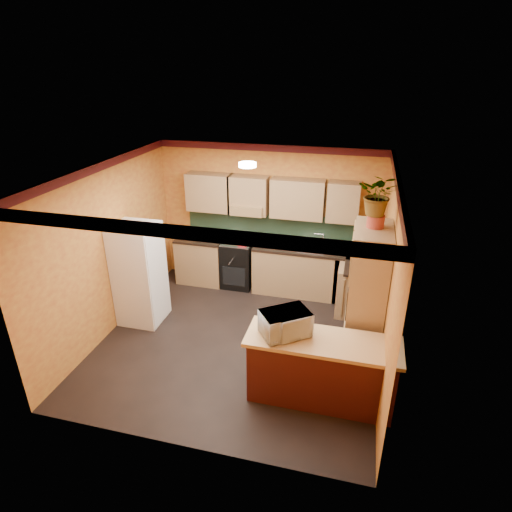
{
  "coord_description": "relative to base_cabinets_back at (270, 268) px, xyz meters",
  "views": [
    {
      "loc": [
        1.64,
        -5.34,
        4.03
      ],
      "look_at": [
        0.17,
        0.45,
        1.29
      ],
      "focal_mm": 30.0,
      "sensor_mm": 36.0,
      "label": 1
    }
  ],
  "objects": [
    {
      "name": "fern_pot",
      "position": [
        1.76,
        -1.82,
        1.74
      ],
      "size": [
        0.22,
        0.22,
        0.16
      ],
      "primitive_type": "cylinder",
      "color": "maroon",
      "rests_on": "pantry"
    },
    {
      "name": "kettle",
      "position": [
        -0.52,
        -0.05,
        0.56
      ],
      "size": [
        0.2,
        0.2,
        0.18
      ],
      "primitive_type": null,
      "rotation": [
        0.0,
        0.0,
        -0.16
      ],
      "color": "red",
      "rests_on": "stove"
    },
    {
      "name": "stove",
      "position": [
        -0.62,
        -0.0,
        0.02
      ],
      "size": [
        0.58,
        0.58,
        0.91
      ],
      "primitive_type": "cube",
      "color": "black",
      "rests_on": "ground"
    },
    {
      "name": "base_cabinets_back",
      "position": [
        0.0,
        0.0,
        0.0
      ],
      "size": [
        3.65,
        0.6,
        0.88
      ],
      "primitive_type": "cube",
      "color": "tan",
      "rests_on": "ground"
    },
    {
      "name": "bar_top",
      "position": [
        1.28,
        -2.76,
        0.47
      ],
      "size": [
        1.9,
        0.65,
        0.05
      ],
      "primitive_type": "cube",
      "color": "tan",
      "rests_on": "breakfast_bar"
    },
    {
      "name": "pantry",
      "position": [
        1.76,
        -1.87,
        0.61
      ],
      "size": [
        0.48,
        0.9,
        2.1
      ],
      "primitive_type": "cube",
      "color": "tan",
      "rests_on": "ground"
    },
    {
      "name": "countertop_right",
      "position": [
        1.71,
        -0.5,
        0.46
      ],
      "size": [
        0.62,
        0.8,
        0.04
      ],
      "primitive_type": "cube",
      "color": "black",
      "rests_on": "base_cabinets_right"
    },
    {
      "name": "fridge",
      "position": [
        -1.84,
        -1.57,
        0.41
      ],
      "size": [
        0.68,
        0.66,
        1.7
      ],
      "primitive_type": "cube",
      "color": "white",
      "rests_on": "ground"
    },
    {
      "name": "breakfast_bar",
      "position": [
        1.28,
        -2.76,
        0.0
      ],
      "size": [
        1.8,
        0.55,
        0.88
      ],
      "primitive_type": "cube",
      "color": "#44170F",
      "rests_on": "ground"
    },
    {
      "name": "countertop_back",
      "position": [
        0.0,
        -0.0,
        0.46
      ],
      "size": [
        3.65,
        0.62,
        0.04
      ],
      "primitive_type": "cube",
      "color": "black",
      "rests_on": "base_cabinets_back"
    },
    {
      "name": "room_shell",
      "position": [
        -0.07,
        -1.52,
        1.65
      ],
      "size": [
        4.24,
        4.24,
        2.72
      ],
      "color": "black",
      "rests_on": "ground"
    },
    {
      "name": "sink",
      "position": [
        0.78,
        0.0,
        0.5
      ],
      "size": [
        0.48,
        0.4,
        0.03
      ],
      "primitive_type": "cube",
      "color": "silver",
      "rests_on": "countertop_back"
    },
    {
      "name": "fern",
      "position": [
        1.76,
        -1.82,
        2.09
      ],
      "size": [
        0.56,
        0.52,
        0.54
      ],
      "primitive_type": "imported",
      "rotation": [
        0.0,
        0.0,
        -0.22
      ],
      "color": "tan",
      "rests_on": "fern_pot"
    },
    {
      "name": "base_cabinets_right",
      "position": [
        1.71,
        -0.5,
        0.0
      ],
      "size": [
        0.6,
        0.8,
        0.88
      ],
      "primitive_type": "cube",
      "color": "tan",
      "rests_on": "ground"
    },
    {
      "name": "microwave",
      "position": [
        0.81,
        -2.76,
        0.65
      ],
      "size": [
        0.7,
        0.66,
        0.32
      ],
      "primitive_type": "imported",
      "rotation": [
        0.0,
        0.0,
        0.63
      ],
      "color": "white",
      "rests_on": "bar_top"
    }
  ]
}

